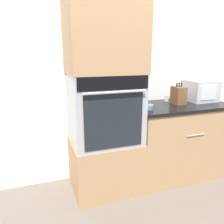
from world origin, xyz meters
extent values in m
plane|color=#6B6056|center=(0.00, 0.00, 0.00)|extent=(12.00, 12.00, 0.00)
cube|color=silver|center=(0.00, 0.63, 1.25)|extent=(8.00, 0.05, 2.50)
cube|color=#A87F56|center=(-0.35, 0.30, 0.28)|extent=(0.71, 0.60, 0.56)
cube|color=#9EA0A5|center=(-0.35, 0.30, 0.91)|extent=(0.68, 0.59, 0.71)
cube|color=black|center=(-0.35, 0.00, 1.21)|extent=(0.66, 0.01, 0.12)
cube|color=#3FBFF2|center=(-0.35, 0.00, 1.21)|extent=(0.09, 0.00, 0.03)
cube|color=black|center=(-0.35, 0.00, 0.86)|extent=(0.56, 0.01, 0.53)
cylinder|color=#9EA0A5|center=(-0.35, -0.03, 1.13)|extent=(0.58, 0.02, 0.02)
cube|color=#A87F56|center=(-0.35, 0.30, 1.70)|extent=(0.71, 0.60, 0.87)
cube|color=#A87F56|center=(0.57, 0.30, 0.43)|extent=(1.14, 0.60, 0.85)
cube|color=black|center=(0.57, 0.30, 0.87)|extent=(1.16, 0.63, 0.03)
cylinder|color=#B7B7BC|center=(0.57, -0.01, 0.61)|extent=(0.22, 0.01, 0.01)
cube|color=#B2B5BA|center=(0.91, 0.38, 1.02)|extent=(0.35, 0.32, 0.25)
cube|color=silver|center=(0.89, 0.22, 1.02)|extent=(0.22, 0.01, 0.17)
cube|color=brown|center=(0.55, 0.32, 0.99)|extent=(0.12, 0.16, 0.20)
cylinder|color=black|center=(0.52, 0.32, 1.11)|extent=(0.02, 0.02, 0.04)
cylinder|color=black|center=(0.55, 0.32, 1.11)|extent=(0.02, 0.02, 0.04)
cylinder|color=black|center=(0.59, 0.32, 1.11)|extent=(0.02, 0.02, 0.04)
cylinder|color=#517599|center=(0.09, 0.19, 0.91)|extent=(0.11, 0.11, 0.05)
cylinder|color=silver|center=(0.51, 0.49, 0.92)|extent=(0.05, 0.05, 0.05)
cylinder|color=gold|center=(0.51, 0.49, 0.95)|extent=(0.05, 0.05, 0.02)
cylinder|color=silver|center=(0.62, 0.54, 0.92)|extent=(0.05, 0.05, 0.07)
cylinder|color=#B7B7BC|center=(0.62, 0.54, 0.97)|extent=(0.05, 0.05, 0.02)
cylinder|color=brown|center=(0.11, 0.56, 0.91)|extent=(0.04, 0.04, 0.05)
cylinder|color=red|center=(0.11, 0.56, 0.95)|extent=(0.03, 0.03, 0.01)
camera|label=1|loc=(-0.99, -1.78, 1.44)|focal=35.00mm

